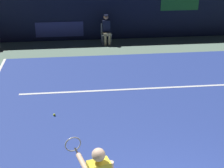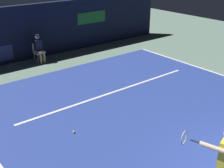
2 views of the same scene
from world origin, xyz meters
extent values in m
plane|color=slate|center=(0.00, 4.09, 0.00)|extent=(29.56, 29.56, 0.00)
cube|color=navy|center=(0.00, 4.09, 0.01)|extent=(9.64, 10.19, 0.01)
cube|color=white|center=(0.00, 5.88, 0.01)|extent=(7.52, 0.10, 0.01)
cube|color=#141933|center=(0.00, 11.57, 1.30)|extent=(15.00, 0.30, 2.60)
cube|color=navy|center=(-2.62, 11.41, 0.55)|extent=(2.20, 0.04, 0.70)
cube|color=#1E6B2D|center=(3.00, 11.41, 1.60)|extent=(1.80, 0.04, 0.60)
sphere|color=beige|center=(-1.57, 0.33, 1.62)|extent=(0.22, 0.22, 0.22)
cylinder|color=beige|center=(-1.82, 0.49, 1.35)|extent=(0.22, 0.51, 0.09)
cylinder|color=black|center=(-1.90, 0.78, 1.35)|extent=(0.11, 0.30, 0.03)
torus|color=#B2B2B7|center=(-1.98, 1.05, 1.35)|extent=(0.30, 0.11, 0.30)
cube|color=white|center=(-0.51, 10.76, 0.46)|extent=(0.47, 0.44, 0.04)
cube|color=white|center=(-0.53, 10.96, 0.69)|extent=(0.42, 0.07, 0.42)
cylinder|color=#B2B2B7|center=(-0.68, 10.57, 0.23)|extent=(0.03, 0.03, 0.46)
cylinder|color=#B2B2B7|center=(-0.31, 10.60, 0.23)|extent=(0.03, 0.03, 0.46)
cylinder|color=#B2B2B7|center=(-0.71, 10.91, 0.23)|extent=(0.03, 0.03, 0.46)
cylinder|color=#B2B2B7|center=(-0.34, 10.94, 0.23)|extent=(0.03, 0.03, 0.46)
cube|color=tan|center=(-0.50, 10.68, 0.50)|extent=(0.36, 0.43, 0.14)
cylinder|color=tan|center=(-0.58, 10.49, 0.23)|extent=(0.11, 0.11, 0.46)
cylinder|color=tan|center=(-0.40, 10.51, 0.23)|extent=(0.11, 0.11, 0.46)
cube|color=#141933|center=(-0.51, 10.80, 0.83)|extent=(0.36, 0.25, 0.52)
sphere|color=tan|center=(-0.51, 10.80, 1.21)|extent=(0.20, 0.20, 0.20)
cylinder|color=#141933|center=(-0.51, 10.80, 1.30)|extent=(0.19, 0.19, 0.04)
cylinder|color=#B2B2B7|center=(-5.23, 10.62, 0.22)|extent=(0.03, 0.03, 0.44)
sphere|color=#CCE033|center=(-2.57, 4.41, 0.05)|extent=(0.07, 0.07, 0.07)
camera|label=1|loc=(-1.81, -4.02, 4.89)|focal=54.31mm
camera|label=2|loc=(-6.33, -2.08, 4.75)|focal=48.46mm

